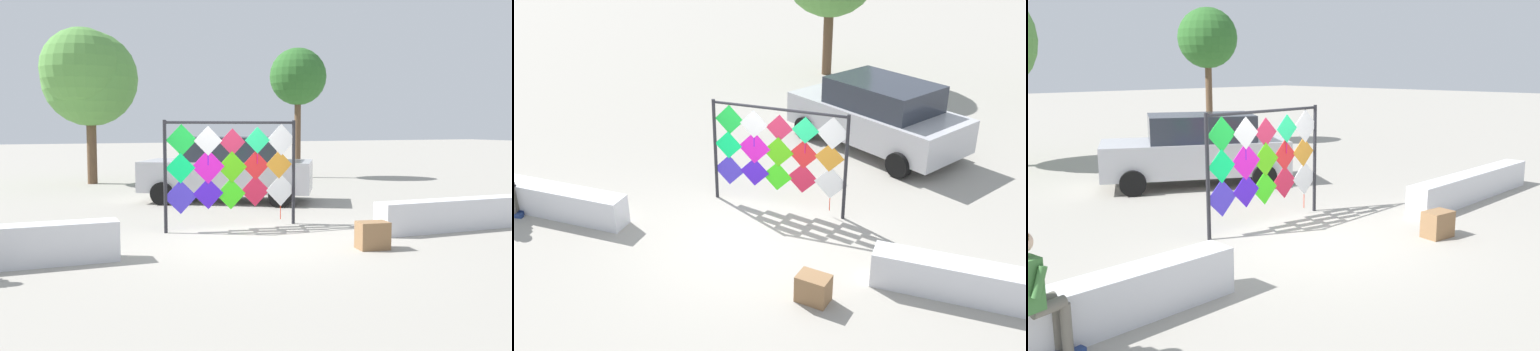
{
  "view_description": "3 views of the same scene",
  "coord_description": "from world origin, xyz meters",
  "views": [
    {
      "loc": [
        -3.72,
        -9.52,
        2.1
      ],
      "look_at": [
        0.25,
        0.38,
        1.16
      ],
      "focal_mm": 39.86,
      "sensor_mm": 36.0,
      "label": 1
    },
    {
      "loc": [
        3.59,
        -8.67,
        5.81
      ],
      "look_at": [
        0.31,
        0.34,
        1.22
      ],
      "focal_mm": 40.34,
      "sensor_mm": 36.0,
      "label": 2
    },
    {
      "loc": [
        -6.92,
        -6.1,
        2.95
      ],
      "look_at": [
        -0.16,
        0.59,
        1.09
      ],
      "focal_mm": 38.76,
      "sensor_mm": 36.0,
      "label": 3
    }
  ],
  "objects": [
    {
      "name": "ground",
      "position": [
        0.0,
        0.0,
        0.0
      ],
      "size": [
        120.0,
        120.0,
        0.0
      ],
      "primitive_type": "plane",
      "color": "#9E998E"
    },
    {
      "name": "plaza_ledge_left",
      "position": [
        -4.82,
        -0.5,
        0.31
      ],
      "size": [
        4.74,
        0.49,
        0.62
      ],
      "primitive_type": "cube",
      "color": "silver",
      "rests_on": "ground"
    },
    {
      "name": "plaza_ledge_right",
      "position": [
        4.82,
        -0.5,
        0.31
      ],
      "size": [
        4.74,
        0.49,
        0.62
      ],
      "primitive_type": "cube",
      "color": "silver",
      "rests_on": "ground"
    },
    {
      "name": "kite_display_rack",
      "position": [
        0.12,
        1.35,
        1.31
      ],
      "size": [
        2.86,
        0.09,
        2.21
      ],
      "color": "#232328",
      "rests_on": "ground"
    },
    {
      "name": "parked_car",
      "position": [
        1.42,
        5.3,
        0.91
      ],
      "size": [
        4.99,
        4.02,
        1.79
      ],
      "color": "#B7B7BC",
      "rests_on": "ground"
    },
    {
      "name": "cardboard_box_large",
      "position": [
        1.68,
        -1.41,
        0.23
      ],
      "size": [
        0.57,
        0.43,
        0.47
      ],
      "primitive_type": "cube",
      "rotation": [
        0.0,
        0.0,
        -0.15
      ],
      "color": "olive",
      "rests_on": "ground"
    }
  ]
}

